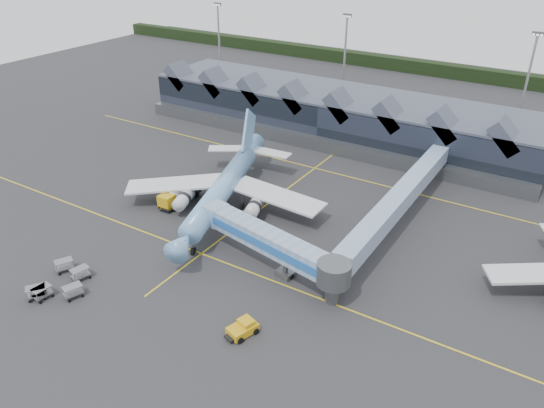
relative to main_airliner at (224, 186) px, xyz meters
The scene contains 10 objects.
ground 9.01m from the main_airliner, 45.19° to the right, with size 260.00×260.00×0.00m, color #262628.
taxi_stripes 8.11m from the main_airliner, 36.43° to the left, with size 120.00×60.00×0.01m.
tree_line_far 104.40m from the main_airliner, 86.85° to the left, with size 260.00×4.00×4.00m, color black.
terminal 41.60m from the main_airliner, 89.08° to the left, with size 90.00×22.25×12.52m.
light_masts 63.57m from the main_airliner, 64.89° to the left, with size 132.40×42.56×22.45m.
main_airliner is the anchor object (origin of this frame).
jet_bridge 21.61m from the main_airliner, 32.74° to the right, with size 25.82×8.32×6.12m.
fuel_truck 8.31m from the main_airliner, 159.74° to the right, with size 2.88×9.64×3.23m.
pushback_tug 32.36m from the main_airliner, 49.72° to the right, with size 3.41×4.42×1.79m.
baggage_carts 30.98m from the main_airliner, 99.71° to the right, with size 8.28×8.86×1.69m.
Camera 1 is at (43.93, -58.18, 44.37)m, focal length 35.00 mm.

